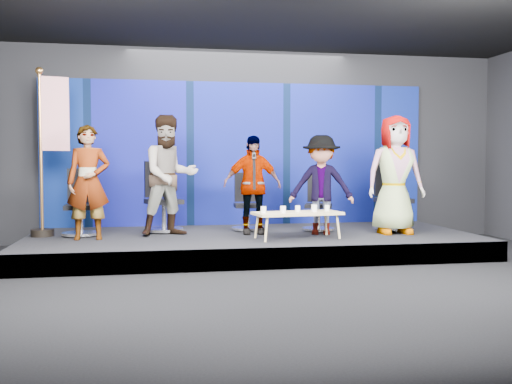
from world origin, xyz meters
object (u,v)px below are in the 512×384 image
(chair_b, at_px, (163,209))
(mug_c, at_px, (298,209))
(chair_a, at_px, (81,214))
(chair_d, at_px, (319,212))
(mug_b, at_px, (283,209))
(flag_stand, at_px, (50,147))
(panelist_b, at_px, (170,175))
(panelist_e, at_px, (395,175))
(panelist_a, at_px, (88,182))
(coffee_table, at_px, (297,214))
(mug_a, at_px, (263,210))
(mug_d, at_px, (314,208))
(panelist_c, at_px, (252,185))
(panelist_d, at_px, (321,185))
(chair_c, at_px, (247,211))
(mug_e, at_px, (327,208))
(chair_e, at_px, (392,207))

(chair_b, relative_size, mug_c, 12.88)
(chair_a, distance_m, chair_d, 3.84)
(mug_b, xyz_separation_m, flag_stand, (-3.45, 1.06, 0.93))
(chair_a, height_order, panelist_b, panelist_b)
(chair_a, distance_m, panelist_e, 5.00)
(chair_a, xyz_separation_m, panelist_a, (0.17, -0.47, 0.50))
(coffee_table, bearing_deg, mug_a, -174.71)
(coffee_table, xyz_separation_m, mug_d, (0.27, 0.04, 0.08))
(panelist_c, bearing_deg, coffee_table, -47.94)
(panelist_d, xyz_separation_m, flag_stand, (-4.19, 0.55, 0.59))
(chair_a, xyz_separation_m, mug_d, (3.51, -0.89, 0.11))
(panelist_a, xyz_separation_m, mug_b, (2.83, -0.54, -0.40))
(chair_c, bearing_deg, chair_b, -178.44)
(panelist_d, xyz_separation_m, mug_d, (-0.22, -0.39, -0.33))
(panelist_a, bearing_deg, panelist_c, 3.30)
(mug_c, relative_size, mug_d, 0.87)
(panelist_e, height_order, coffee_table, panelist_e)
(panelist_b, bearing_deg, chair_a, 154.08)
(panelist_a, bearing_deg, chair_a, 107.75)
(mug_e, bearing_deg, panelist_d, 91.43)
(panelist_e, bearing_deg, panelist_c, 174.02)
(mug_c, bearing_deg, coffee_table, -107.77)
(chair_c, bearing_deg, chair_d, -10.87)
(mug_e, bearing_deg, mug_a, -170.02)
(chair_b, height_order, panelist_d, panelist_d)
(chair_a, distance_m, flag_stand, 1.13)
(panelist_e, bearing_deg, chair_c, 162.20)
(mug_b, bearing_deg, chair_b, 143.13)
(chair_a, xyz_separation_m, panelist_e, (4.93, -0.59, 0.60))
(panelist_e, xyz_separation_m, mug_b, (-1.93, -0.42, -0.50))
(panelist_a, xyz_separation_m, mug_d, (3.34, -0.42, -0.40))
(chair_e, height_order, panelist_e, panelist_e)
(mug_b, height_order, flag_stand, flag_stand)
(chair_b, xyz_separation_m, mug_d, (2.25, -1.18, 0.07))
(chair_b, xyz_separation_m, chair_d, (2.57, -0.30, -0.06))
(panelist_c, distance_m, chair_d, 1.28)
(panelist_b, height_order, flag_stand, flag_stand)
(chair_c, distance_m, flag_stand, 3.31)
(mug_e, bearing_deg, chair_a, 168.05)
(panelist_c, bearing_deg, chair_d, 13.37)
(panelist_b, distance_m, chair_c, 1.52)
(coffee_table, bearing_deg, mug_d, 7.59)
(panelist_c, bearing_deg, mug_b, -64.59)
(panelist_d, relative_size, mug_d, 15.15)
(mug_b, distance_m, mug_e, 0.78)
(mug_a, bearing_deg, chair_b, 138.96)
(mug_c, bearing_deg, mug_e, 6.94)
(chair_d, xyz_separation_m, mug_b, (-0.84, -1.00, 0.13))
(panelist_d, height_order, coffee_table, panelist_d)
(chair_a, xyz_separation_m, chair_c, (2.67, 0.27, -0.03))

